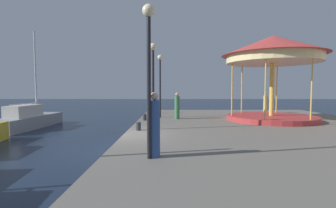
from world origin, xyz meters
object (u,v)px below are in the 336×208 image
(sailboat_grey, at_px, (29,119))
(person_mid_promenade, at_px, (177,107))
(lamp_post_far_end, at_px, (160,75))
(carousel, at_px, (273,58))
(person_far_corner, at_px, (154,127))
(bollard_center, at_px, (138,126))
(lamp_post_near_edge, at_px, (149,54))
(person_near_carousel, at_px, (265,104))
(bollard_south, at_px, (145,117))
(lamp_post_mid_promenade, at_px, (153,71))

(sailboat_grey, height_order, person_mid_promenade, sailboat_grey)
(sailboat_grey, xyz_separation_m, lamp_post_far_end, (9.47, -0.14, 3.15))
(carousel, height_order, person_far_corner, carousel)
(bollard_center, height_order, person_far_corner, person_far_corner)
(lamp_post_far_end, height_order, person_far_corner, lamp_post_far_end)
(lamp_post_near_edge, bearing_deg, sailboat_grey, 132.30)
(bollard_center, distance_m, person_near_carousel, 12.92)
(person_mid_promenade, bearing_deg, person_near_carousel, 28.25)
(sailboat_grey, bearing_deg, person_mid_promenade, -5.26)
(sailboat_grey, distance_m, bollard_south, 8.72)
(lamp_post_mid_promenade, xyz_separation_m, person_near_carousel, (8.85, 8.38, -2.11))
(sailboat_grey, xyz_separation_m, person_far_corner, (9.68, -10.33, 1.04))
(lamp_post_near_edge, bearing_deg, person_mid_promenade, 83.39)
(carousel, xyz_separation_m, lamp_post_far_end, (-7.23, 1.53, -1.00))
(sailboat_grey, xyz_separation_m, lamp_post_near_edge, (9.54, -10.49, 3.13))
(carousel, height_order, lamp_post_mid_promenade, carousel)
(sailboat_grey, relative_size, carousel, 1.11)
(sailboat_grey, relative_size, person_far_corner, 3.73)
(lamp_post_mid_promenade, xyz_separation_m, lamp_post_far_end, (0.15, 5.18, 0.09))
(lamp_post_mid_promenade, height_order, person_far_corner, lamp_post_mid_promenade)
(bollard_center, relative_size, person_far_corner, 0.21)
(lamp_post_near_edge, height_order, lamp_post_far_end, lamp_post_far_end)
(lamp_post_mid_promenade, xyz_separation_m, bollard_center, (-0.70, -0.31, -2.71))
(bollard_south, bearing_deg, lamp_post_far_end, 60.19)
(lamp_post_mid_promenade, distance_m, bollard_center, 2.82)
(bollard_south, distance_m, person_mid_promenade, 2.35)
(carousel, xyz_separation_m, person_far_corner, (-7.02, -8.67, -3.11))
(lamp_post_near_edge, height_order, person_near_carousel, lamp_post_near_edge)
(bollard_south, bearing_deg, carousel, 0.77)
(person_mid_promenade, bearing_deg, carousel, -6.46)
(lamp_post_far_end, distance_m, person_mid_promenade, 2.61)
(carousel, relative_size, bollard_center, 16.00)
(bollard_center, bearing_deg, carousel, 26.09)
(sailboat_grey, relative_size, bollard_south, 17.79)
(lamp_post_far_end, bearing_deg, lamp_post_mid_promenade, -91.67)
(lamp_post_mid_promenade, distance_m, person_near_carousel, 12.37)
(person_far_corner, bearing_deg, person_near_carousel, 57.64)
(lamp_post_near_edge, height_order, person_mid_promenade, lamp_post_near_edge)
(lamp_post_near_edge, height_order, bollard_south, lamp_post_near_edge)
(lamp_post_far_end, xyz_separation_m, bollard_center, (-0.85, -5.49, -2.81))
(lamp_post_near_edge, bearing_deg, bollard_south, 96.62)
(carousel, height_order, person_mid_promenade, carousel)
(lamp_post_near_edge, relative_size, lamp_post_mid_promenade, 1.03)
(person_mid_promenade, bearing_deg, sailboat_grey, 174.74)
(carousel, distance_m, person_far_corner, 11.58)
(lamp_post_mid_promenade, distance_m, lamp_post_far_end, 5.18)
(sailboat_grey, height_order, bollard_center, sailboat_grey)
(sailboat_grey, height_order, carousel, sailboat_grey)
(lamp_post_far_end, bearing_deg, sailboat_grey, 179.18)
(lamp_post_mid_promenade, bearing_deg, bollard_center, -156.01)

